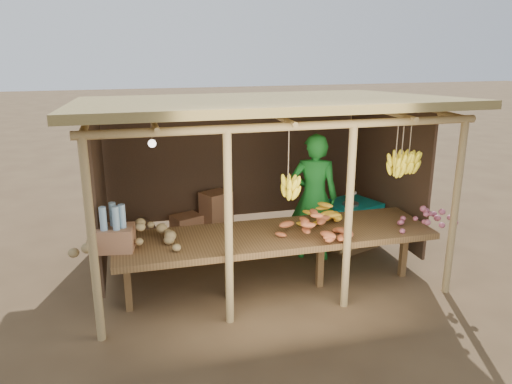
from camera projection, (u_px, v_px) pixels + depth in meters
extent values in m
plane|color=brown|center=(256.00, 261.00, 7.23)|extent=(60.00, 60.00, 0.00)
cylinder|color=tan|center=(92.00, 244.00, 5.01)|extent=(0.09, 0.09, 2.20)
cylinder|color=tan|center=(455.00, 210.00, 6.04)|extent=(0.09, 0.09, 2.20)
cylinder|color=tan|center=(102.00, 172.00, 7.79)|extent=(0.09, 0.09, 2.20)
cylinder|color=tan|center=(349.00, 157.00, 8.82)|extent=(0.09, 0.09, 2.20)
cylinder|color=tan|center=(229.00, 231.00, 5.36)|extent=(0.09, 0.09, 2.20)
cylinder|color=tan|center=(349.00, 220.00, 5.70)|extent=(0.09, 0.09, 2.20)
cylinder|color=tan|center=(292.00, 126.00, 5.21)|extent=(4.40, 0.09, 0.09)
cylinder|color=tan|center=(232.00, 98.00, 7.99)|extent=(4.40, 0.09, 0.09)
cube|color=olive|center=(256.00, 102.00, 6.58)|extent=(4.70, 3.50, 0.28)
cube|color=#473121|center=(233.00, 158.00, 8.26)|extent=(4.20, 0.04, 1.98)
cube|color=#473121|center=(100.00, 188.00, 6.56)|extent=(0.04, 2.40, 1.98)
cube|color=#473121|center=(385.00, 168.00, 7.58)|extent=(0.04, 2.40, 1.98)
cube|color=brown|center=(276.00, 236.00, 6.13)|extent=(3.90, 1.05, 0.08)
cube|color=brown|center=(128.00, 282.00, 5.81)|extent=(0.08, 0.08, 0.72)
cube|color=brown|center=(228.00, 271.00, 6.10)|extent=(0.08, 0.08, 0.72)
cube|color=brown|center=(320.00, 261.00, 6.39)|extent=(0.08, 0.08, 0.72)
cube|color=brown|center=(404.00, 251.00, 6.69)|extent=(0.08, 0.08, 0.72)
cylinder|color=navy|center=(115.00, 238.00, 5.74)|extent=(0.45, 0.45, 0.16)
cube|color=#9C6746|center=(115.00, 238.00, 5.59)|extent=(0.47, 0.40, 0.27)
imported|color=#1B7D27|center=(314.00, 197.00, 7.13)|extent=(0.79, 0.67, 1.84)
cube|color=brown|center=(350.00, 227.00, 7.69)|extent=(0.86, 0.80, 0.65)
cube|color=#0B8182|center=(351.00, 205.00, 7.58)|extent=(0.96, 0.89, 0.06)
cube|color=#9C6746|center=(216.00, 223.00, 8.20)|extent=(0.55, 0.50, 0.35)
cube|color=#9C6746|center=(216.00, 203.00, 8.10)|extent=(0.55, 0.50, 0.35)
cube|color=#9C6746|center=(187.00, 226.00, 8.08)|extent=(0.55, 0.50, 0.35)
ellipsoid|color=#473121|center=(116.00, 236.00, 7.50)|extent=(0.44, 0.44, 0.59)
ellipsoid|color=#473121|center=(143.00, 233.00, 7.60)|extent=(0.44, 0.44, 0.59)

